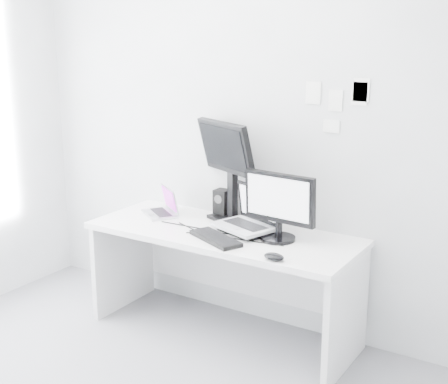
{
  "coord_description": "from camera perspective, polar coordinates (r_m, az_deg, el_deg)",
  "views": [
    {
      "loc": [
        2.05,
        -2.01,
        1.99
      ],
      "look_at": [
        0.02,
        1.23,
        1.0
      ],
      "focal_mm": 49.77,
      "sensor_mm": 36.0,
      "label": 1
    }
  ],
  "objects": [
    {
      "name": "back_wall",
      "position": [
        4.2,
        2.46,
        5.74
      ],
      "size": [
        3.6,
        0.0,
        3.6
      ],
      "primitive_type": "plane",
      "rotation": [
        1.57,
        0.0,
        0.0
      ],
      "color": "silver",
      "rests_on": "ground"
    },
    {
      "name": "desk",
      "position": [
        4.18,
        -0.09,
        -8.36
      ],
      "size": [
        1.8,
        0.7,
        0.73
      ],
      "primitive_type": "cube",
      "color": "white",
      "rests_on": "ground"
    },
    {
      "name": "macbook",
      "position": [
        4.4,
        -5.98,
        -0.8
      ],
      "size": [
        0.35,
        0.33,
        0.21
      ],
      "primitive_type": "cube",
      "rotation": [
        0.0,
        0.0,
        -0.61
      ],
      "color": "#B6B7BC",
      "rests_on": "desk"
    },
    {
      "name": "speaker",
      "position": [
        4.34,
        -0.18,
        -1.02
      ],
      "size": [
        0.12,
        0.12,
        0.19
      ],
      "primitive_type": "cube",
      "rotation": [
        0.0,
        0.0,
        0.33
      ],
      "color": "black",
      "rests_on": "desk"
    },
    {
      "name": "dell_laptop",
      "position": [
        3.97,
        1.81,
        -1.63
      ],
      "size": [
        0.45,
        0.4,
        0.31
      ],
      "primitive_type": "cube",
      "rotation": [
        0.0,
        0.0,
        -0.34
      ],
      "color": "silver",
      "rests_on": "desk"
    },
    {
      "name": "rear_monitor",
      "position": [
        4.19,
        0.44,
        2.03
      ],
      "size": [
        0.55,
        0.38,
        0.71
      ],
      "primitive_type": "cube",
      "rotation": [
        0.0,
        0.0,
        -0.41
      ],
      "color": "black",
      "rests_on": "desk"
    },
    {
      "name": "samsung_monitor",
      "position": [
        3.83,
        5.03,
        -1.28
      ],
      "size": [
        0.5,
        0.26,
        0.44
      ],
      "primitive_type": "cube",
      "rotation": [
        0.0,
        0.0,
        -0.08
      ],
      "color": "black",
      "rests_on": "desk"
    },
    {
      "name": "keyboard",
      "position": [
        3.87,
        -0.78,
        -4.29
      ],
      "size": [
        0.42,
        0.3,
        0.03
      ],
      "primitive_type": "cube",
      "rotation": [
        0.0,
        0.0,
        -0.43
      ],
      "color": "black",
      "rests_on": "desk"
    },
    {
      "name": "mouse",
      "position": [
        3.55,
        4.61,
        -5.95
      ],
      "size": [
        0.13,
        0.09,
        0.04
      ],
      "primitive_type": "ellipsoid",
      "rotation": [
        0.0,
        0.0,
        -0.06
      ],
      "color": "black",
      "rests_on": "desk"
    },
    {
      "name": "wall_note_0",
      "position": [
        3.96,
        8.2,
        9.01
      ],
      "size": [
        0.1,
        0.0,
        0.14
      ],
      "primitive_type": "cube",
      "color": "white",
      "rests_on": "back_wall"
    },
    {
      "name": "wall_note_1",
      "position": [
        3.91,
        10.2,
        8.26
      ],
      "size": [
        0.09,
        0.0,
        0.13
      ],
      "primitive_type": "cube",
      "color": "white",
      "rests_on": "back_wall"
    },
    {
      "name": "wall_note_2",
      "position": [
        3.85,
        12.33,
        8.82
      ],
      "size": [
        0.1,
        0.0,
        0.14
      ],
      "primitive_type": "cube",
      "color": "white",
      "rests_on": "back_wall"
    },
    {
      "name": "wall_note_3",
      "position": [
        3.93,
        9.83,
        5.97
      ],
      "size": [
        0.11,
        0.0,
        0.08
      ],
      "primitive_type": "cube",
      "color": "white",
      "rests_on": "back_wall"
    },
    {
      "name": "wall_note_4",
      "position": [
        3.84,
        12.5,
        9.14
      ],
      "size": [
        0.1,
        0.0,
        0.14
      ],
      "primitive_type": "cube",
      "color": "white",
      "rests_on": "back_wall"
    }
  ]
}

